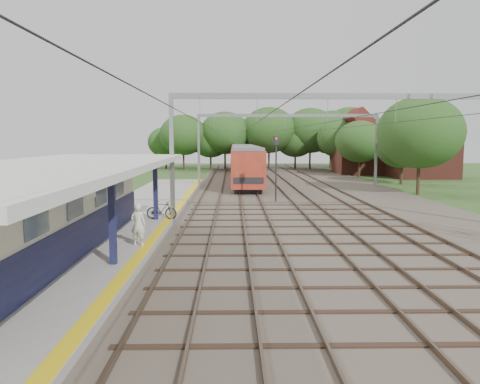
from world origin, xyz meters
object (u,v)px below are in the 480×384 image
object	(u,v)px
person	(138,224)
train	(243,160)
signal_post	(276,160)
bicycle	(162,210)

from	to	relation	value
person	train	bearing A→B (deg)	-85.65
person	signal_post	size ratio (longest dim) A/B	0.36
train	bicycle	bearing A→B (deg)	-99.40
train	signal_post	world-z (taller)	signal_post
person	signal_post	distance (m)	16.79
bicycle	signal_post	world-z (taller)	signal_post
bicycle	train	world-z (taller)	train
person	signal_post	xyz separation A→B (m)	(6.95, 15.16, 1.94)
train	signal_post	xyz separation A→B (m)	(1.85, -21.84, 1.02)
bicycle	train	xyz separation A→B (m)	(5.10, 30.79, 1.27)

